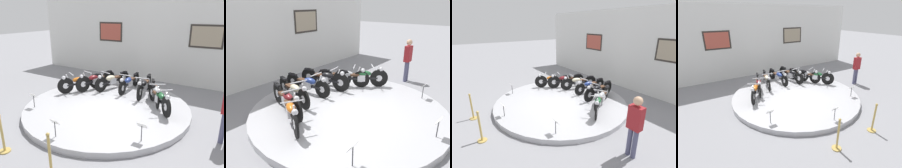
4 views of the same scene
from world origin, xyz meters
TOP-DOWN VIEW (x-y plane):
  - ground_plane at (0.00, 0.00)m, footprint 60.00×60.00m
  - display_platform at (0.00, 0.00)m, footprint 5.71×5.71m
  - back_wall at (0.00, 4.25)m, footprint 14.00×0.22m
  - motorcycle_orange at (-1.68, 0.61)m, footprint 1.08×1.75m
  - motorcycle_maroon at (-1.33, 1.17)m, footprint 0.72×1.95m
  - motorcycle_cream at (-0.74, 1.56)m, footprint 0.65×1.93m
  - motorcycle_blue at (0.00, 1.70)m, footprint 0.54×1.95m
  - motorcycle_black at (0.73, 1.56)m, footprint 0.54×2.00m
  - motorcycle_silver at (1.34, 1.17)m, footprint 0.96×1.77m
  - motorcycle_green at (1.68, 0.61)m, footprint 1.32×1.59m
  - info_placard_front_left at (-2.00, -1.52)m, footprint 0.26×0.11m
  - info_placard_front_centre at (0.00, -2.51)m, footprint 0.26×0.11m
  - info_placard_front_right at (2.00, -1.52)m, footprint 0.26×0.11m
  - visitor_standing at (3.79, -0.24)m, footprint 0.36×0.23m

SIDE VIEW (x-z plane):
  - ground_plane at x=0.00m, z-range 0.00..0.00m
  - display_platform at x=0.00m, z-range 0.00..0.18m
  - info_placard_front_left at x=-2.00m, z-range 0.29..0.80m
  - info_placard_front_centre at x=0.00m, z-range 0.29..0.80m
  - info_placard_front_right at x=2.00m, z-range 0.29..0.80m
  - motorcycle_blue at x=0.00m, z-range 0.16..0.94m
  - motorcycle_silver at x=1.34m, z-range 0.17..0.95m
  - motorcycle_cream at x=-0.74m, z-range 0.17..0.96m
  - motorcycle_orange at x=-1.68m, z-range 0.17..0.98m
  - motorcycle_green at x=1.68m, z-range 0.17..0.98m
  - motorcycle_black at x=0.73m, z-range 0.17..0.98m
  - motorcycle_maroon at x=-1.33m, z-range 0.17..0.99m
  - visitor_standing at x=3.79m, z-range 0.12..1.88m
  - back_wall at x=0.00m, z-range 0.00..4.22m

